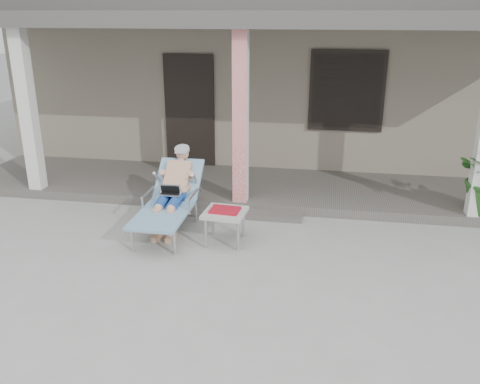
# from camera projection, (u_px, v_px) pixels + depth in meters

# --- Properties ---
(ground) EXTENTS (60.00, 60.00, 0.00)m
(ground) POSITION_uv_depth(u_px,v_px,m) (210.00, 273.00, 6.15)
(ground) COLOR #9E9E99
(ground) RESTS_ON ground
(house) EXTENTS (10.40, 5.40, 3.30)m
(house) POSITION_uv_depth(u_px,v_px,m) (273.00, 72.00, 11.61)
(house) COLOR gray
(house) RESTS_ON ground
(porch_deck) EXTENTS (10.00, 2.00, 0.15)m
(porch_deck) POSITION_uv_depth(u_px,v_px,m) (249.00, 187.00, 8.90)
(porch_deck) COLOR #605B56
(porch_deck) RESTS_ON ground
(porch_overhang) EXTENTS (10.00, 2.30, 2.85)m
(porch_overhang) POSITION_uv_depth(u_px,v_px,m) (249.00, 25.00, 7.94)
(porch_overhang) COLOR silver
(porch_overhang) RESTS_ON porch_deck
(porch_step) EXTENTS (2.00, 0.30, 0.07)m
(porch_step) POSITION_uv_depth(u_px,v_px,m) (237.00, 214.00, 7.85)
(porch_step) COLOR #605B56
(porch_step) RESTS_ON ground
(lounger) EXTENTS (0.68, 1.79, 1.16)m
(lounger) POSITION_uv_depth(u_px,v_px,m) (171.00, 181.00, 7.21)
(lounger) COLOR #B7B7BC
(lounger) RESTS_ON ground
(side_table) EXTENTS (0.59, 0.59, 0.49)m
(side_table) POSITION_uv_depth(u_px,v_px,m) (225.00, 214.00, 6.82)
(side_table) COLOR #B4B3AE
(side_table) RESTS_ON ground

